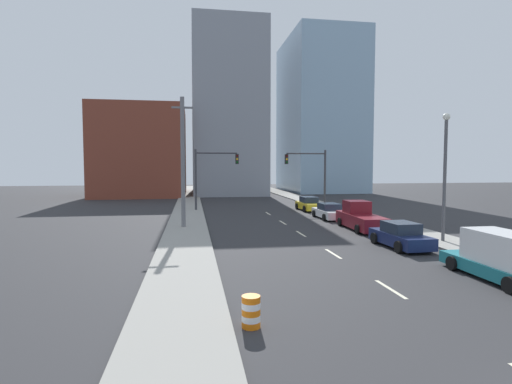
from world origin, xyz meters
TOP-DOWN VIEW (x-y plane):
  - sidewalk_left at (-8.03, 45.46)m, footprint 3.14×90.93m
  - sidewalk_right at (8.03, 45.46)m, footprint 3.14×90.93m
  - lane_stripe_at_9m at (0.00, 9.14)m, footprint 0.16×2.40m
  - lane_stripe_at_16m at (0.00, 15.52)m, footprint 0.16×2.40m
  - lane_stripe_at_22m at (0.00, 22.07)m, footprint 0.16×2.40m
  - lane_stripe_at_28m at (0.00, 27.77)m, footprint 0.16×2.40m
  - lane_stripe_at_34m at (0.00, 34.41)m, footprint 0.16×2.40m
  - building_brick_left at (-15.66, 62.42)m, footprint 14.00×16.00m
  - building_office_center at (-1.40, 66.42)m, footprint 12.00×20.00m
  - building_glass_right at (17.12, 70.42)m, footprint 13.00×20.00m
  - traffic_signal_left at (-5.89, 38.00)m, footprint 4.74×0.35m
  - traffic_signal_right at (5.89, 38.00)m, footprint 4.74×0.35m
  - utility_pole_left_mid at (-8.27, 25.97)m, footprint 1.60×0.32m
  - traffic_barrel at (-5.90, 6.35)m, footprint 0.56×0.56m
  - street_lamp at (7.87, 17.43)m, footprint 0.44×0.44m
  - box_truck_teal at (5.14, 9.43)m, footprint 2.25×5.56m
  - sedan_navy at (4.49, 16.48)m, footprint 2.18×4.54m
  - pickup_truck_maroon at (5.01, 23.37)m, footprint 2.40×6.19m
  - sedan_white at (4.76, 29.56)m, footprint 2.17×4.78m
  - sedan_yellow at (4.87, 36.43)m, footprint 2.09×4.68m

SIDE VIEW (x-z plane):
  - lane_stripe_at_9m at x=0.00m, z-range 0.00..0.01m
  - lane_stripe_at_16m at x=0.00m, z-range 0.00..0.01m
  - lane_stripe_at_22m at x=0.00m, z-range 0.00..0.01m
  - lane_stripe_at_28m at x=0.00m, z-range 0.00..0.01m
  - lane_stripe_at_34m at x=0.00m, z-range 0.00..0.01m
  - sidewalk_left at x=-8.03m, z-range 0.00..0.14m
  - sidewalk_right at x=8.03m, z-range 0.00..0.14m
  - traffic_barrel at x=-5.90m, z-range 0.00..0.95m
  - sedan_white at x=4.76m, z-range -0.06..1.35m
  - sedan_yellow at x=4.87m, z-range -0.06..1.44m
  - sedan_navy at x=4.49m, z-range -0.06..1.44m
  - pickup_truck_maroon at x=5.01m, z-range -0.20..1.91m
  - box_truck_teal at x=5.14m, z-range -0.06..1.99m
  - traffic_signal_left at x=-5.89m, z-range 0.99..7.60m
  - traffic_signal_right at x=5.89m, z-range 0.99..7.60m
  - street_lamp at x=7.87m, z-range 0.66..8.70m
  - utility_pole_left_mid at x=-8.27m, z-range 0.12..10.16m
  - building_brick_left at x=-15.66m, z-range 0.00..14.22m
  - building_office_center at x=-1.40m, z-range 0.00..28.27m
  - building_glass_right at x=17.12m, z-range 0.00..29.25m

